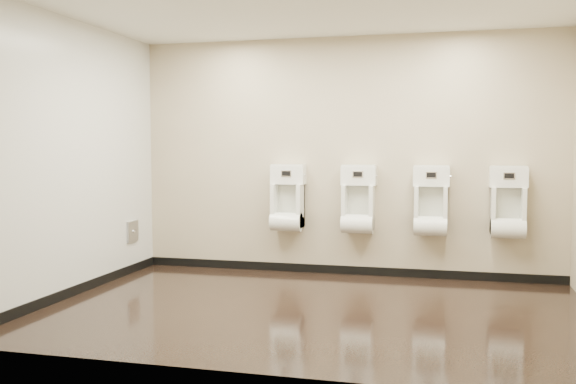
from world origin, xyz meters
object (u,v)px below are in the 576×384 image
Objects in this scene: urinal_1 at (358,204)px; access_panel at (133,231)px; urinal_0 at (287,203)px; urinal_2 at (431,206)px; urinal_3 at (508,208)px.

access_panel is at bearing -171.19° from urinal_1.
urinal_2 is at bearing 0.00° from urinal_0.
urinal_0 is at bearing 180.00° from urinal_3.
urinal_3 is (2.49, 0.00, 0.00)m from urinal_0.
urinal_3 is at bearing 5.47° from access_panel.
access_panel is 0.32× the size of urinal_1.
urinal_0 reaches higher than access_panel.
urinal_0 is 1.00× the size of urinal_1.
urinal_1 is at bearing 180.00° from urinal_2.
urinal_0 is 0.85m from urinal_1.
access_panel is 2.72m from urinal_1.
access_panel is at bearing -167.20° from urinal_0.
urinal_3 is (4.31, 0.41, 0.35)m from access_panel.
urinal_2 is at bearing 180.00° from urinal_3.
urinal_1 is 1.00× the size of urinal_2.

